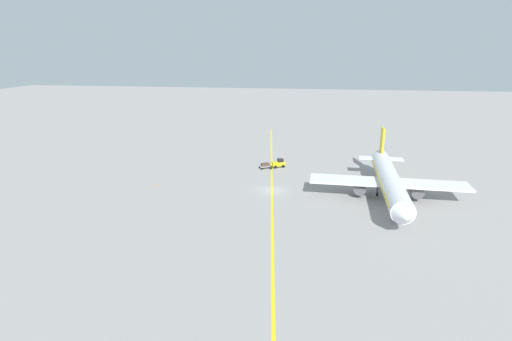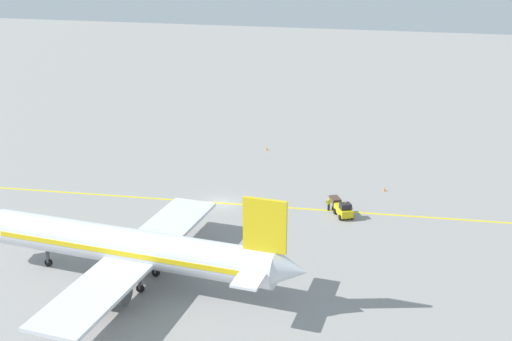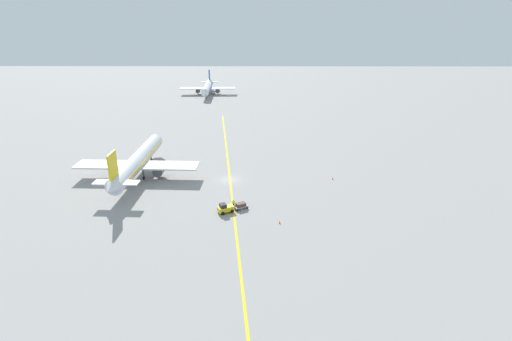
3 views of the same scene
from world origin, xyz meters
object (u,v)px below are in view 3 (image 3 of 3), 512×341
object	(u,v)px
airplane_at_gate	(137,162)
baggage_cart_trailing	(241,205)
traffic_cone_near_nose	(280,222)
baggage_tug_white	(225,208)
traffic_cone_mid_apron	(333,178)
ground_crew_worker	(234,203)
airplane_distant_taxiing	(208,87)

from	to	relation	value
airplane_at_gate	baggage_cart_trailing	distance (m)	29.32
airplane_at_gate	baggage_cart_trailing	size ratio (longest dim) A/B	12.02
baggage_cart_trailing	traffic_cone_near_nose	size ratio (longest dim) A/B	5.37
baggage_tug_white	traffic_cone_near_nose	world-z (taller)	baggage_tug_white
traffic_cone_near_nose	traffic_cone_mid_apron	bearing A→B (deg)	57.25
ground_crew_worker	baggage_tug_white	bearing A→B (deg)	-124.26
baggage_tug_white	ground_crew_worker	size ratio (longest dim) A/B	2.00
airplane_distant_taxiing	baggage_cart_trailing	bearing A→B (deg)	-80.10
airplane_distant_taxiing	baggage_tug_white	xyz separation A→B (m)	(16.99, -115.46, -2.44)
baggage_cart_trailing	baggage_tug_white	bearing A→B (deg)	-151.63
airplane_at_gate	ground_crew_worker	bearing A→B (deg)	-34.07
baggage_tug_white	traffic_cone_near_nose	bearing A→B (deg)	-22.11
traffic_cone_near_nose	airplane_at_gate	bearing A→B (deg)	145.48
airplane_at_gate	traffic_cone_near_nose	world-z (taller)	airplane_at_gate
airplane_distant_taxiing	ground_crew_worker	xyz separation A→B (m)	(18.43, -113.34, -2.43)
airplane_at_gate	baggage_tug_white	xyz separation A→B (m)	(21.46, -17.62, -2.81)
airplane_at_gate	airplane_distant_taxiing	size ratio (longest dim) A/B	1.11
ground_crew_worker	traffic_cone_mid_apron	distance (m)	26.03
baggage_tug_white	traffic_cone_mid_apron	world-z (taller)	baggage_tug_white
baggage_cart_trailing	airplane_distant_taxiing	bearing A→B (deg)	99.90
airplane_distant_taxiing	traffic_cone_near_nose	world-z (taller)	airplane_distant_taxiing
airplane_at_gate	ground_crew_worker	size ratio (longest dim) A/B	21.13
baggage_cart_trailing	ground_crew_worker	xyz separation A→B (m)	(-1.45, 0.56, 0.15)
traffic_cone_near_nose	traffic_cone_mid_apron	distance (m)	24.26
ground_crew_worker	traffic_cone_mid_apron	xyz separation A→B (m)	(21.84, 14.14, -0.63)
baggage_cart_trailing	traffic_cone_mid_apron	bearing A→B (deg)	35.80
baggage_tug_white	baggage_cart_trailing	distance (m)	3.30
airplane_at_gate	traffic_cone_mid_apron	size ratio (longest dim) A/B	64.53
baggage_cart_trailing	traffic_cone_mid_apron	world-z (taller)	baggage_cart_trailing
traffic_cone_near_nose	airplane_distant_taxiing	bearing A→B (deg)	102.79
airplane_at_gate	traffic_cone_mid_apron	world-z (taller)	airplane_at_gate
airplane_at_gate	baggage_tug_white	world-z (taller)	airplane_at_gate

